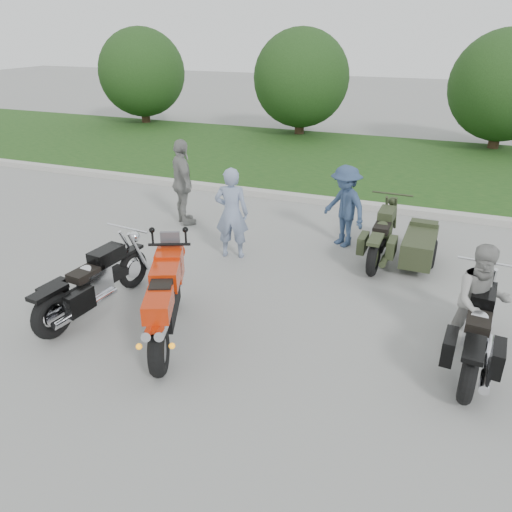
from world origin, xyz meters
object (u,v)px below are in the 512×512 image
(person_stripe, at_px, (232,213))
(person_grey, at_px, (480,301))
(cruiser_right, at_px, (476,334))
(sportbike_red, at_px, (165,300))
(cruiser_sidecar, at_px, (403,243))
(person_back, at_px, (183,183))
(person_denim, at_px, (345,206))
(cruiser_left, at_px, (91,286))

(person_stripe, height_order, person_grey, person_stripe)
(cruiser_right, bearing_deg, person_stripe, 160.19)
(sportbike_red, distance_m, cruiser_sidecar, 4.66)
(cruiser_right, height_order, person_back, person_back)
(person_stripe, height_order, person_back, person_back)
(sportbike_red, height_order, person_back, person_back)
(person_stripe, xyz_separation_m, person_grey, (4.25, -1.66, -0.09))
(person_stripe, bearing_deg, person_grey, 146.15)
(cruiser_right, distance_m, person_grey, 0.44)
(person_grey, relative_size, person_back, 0.83)
(cruiser_right, relative_size, person_denim, 1.46)
(person_back, bearing_deg, person_denim, -132.52)
(sportbike_red, relative_size, person_denim, 1.32)
(cruiser_right, distance_m, cruiser_sidecar, 3.06)
(cruiser_right, distance_m, person_back, 6.74)
(person_grey, height_order, person_denim, person_denim)
(cruiser_right, bearing_deg, cruiser_sidecar, 118.18)
(cruiser_right, height_order, cruiser_sidecar, cruiser_right)
(person_back, bearing_deg, person_grey, -159.77)
(person_grey, bearing_deg, person_denim, 114.27)
(sportbike_red, distance_m, cruiser_left, 1.46)
(cruiser_sidecar, xyz_separation_m, person_grey, (1.20, -2.51, 0.37))
(cruiser_left, height_order, person_stripe, person_stripe)
(sportbike_red, relative_size, cruiser_right, 0.90)
(person_stripe, bearing_deg, cruiser_right, 142.66)
(person_back, bearing_deg, cruiser_left, 143.83)
(person_grey, bearing_deg, sportbike_red, -177.60)
(person_back, bearing_deg, cruiser_sidecar, -138.27)
(person_grey, distance_m, person_denim, 3.81)
(cruiser_left, bearing_deg, person_stripe, 73.37)
(cruiser_right, relative_size, person_grey, 1.53)
(sportbike_red, height_order, cruiser_right, sportbike_red)
(cruiser_left, distance_m, person_grey, 5.49)
(cruiser_right, bearing_deg, sportbike_red, -161.74)
(person_stripe, bearing_deg, cruiser_left, 54.30)
(sportbike_red, xyz_separation_m, person_stripe, (-0.28, 2.90, 0.23))
(sportbike_red, distance_m, person_denim, 4.47)
(cruiser_sidecar, relative_size, person_denim, 1.40)
(sportbike_red, bearing_deg, cruiser_left, 147.70)
(cruiser_left, height_order, cruiser_right, cruiser_right)
(person_stripe, height_order, person_denim, person_stripe)
(person_grey, bearing_deg, person_back, 139.31)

